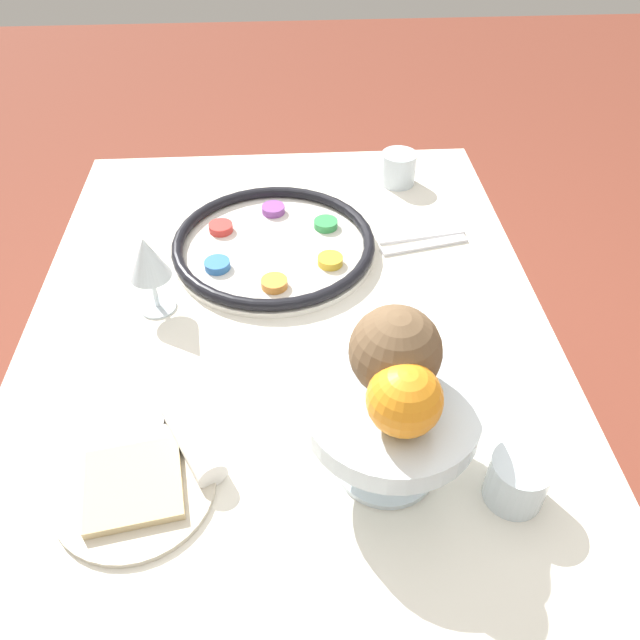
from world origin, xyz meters
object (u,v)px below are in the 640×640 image
at_px(bread_plate, 135,488).
at_px(wine_glass, 147,260).
at_px(fruit_stand, 391,417).
at_px(cup_far, 405,326).
at_px(seder_plate, 274,244).
at_px(coconut, 395,351).
at_px(cup_near, 517,480).
at_px(orange_fruit, 405,399).
at_px(napkin_roll, 183,422).
at_px(cup_mid, 398,168).

bearing_deg(bread_plate, wine_glass, -177.35).
bearing_deg(fruit_stand, cup_far, 165.10).
bearing_deg(cup_far, seder_plate, -141.56).
xyz_separation_m(bread_plate, cup_far, (-0.23, 0.36, 0.03)).
height_order(coconut, bread_plate, coconut).
relative_size(bread_plate, cup_near, 2.74).
distance_m(wine_glass, bread_plate, 0.35).
distance_m(wine_glass, orange_fruit, 0.48).
relative_size(seder_plate, cup_near, 5.05).
xyz_separation_m(seder_plate, fruit_stand, (0.46, 0.14, 0.08)).
bearing_deg(orange_fruit, seder_plate, -164.13).
distance_m(napkin_roll, cup_near, 0.42).
distance_m(bread_plate, napkin_roll, 0.10).
bearing_deg(seder_plate, cup_near, 28.78).
distance_m(coconut, bread_plate, 0.35).
height_order(seder_plate, cup_far, cup_far).
relative_size(fruit_stand, orange_fruit, 2.50).
height_order(seder_plate, cup_mid, cup_mid).
height_order(fruit_stand, orange_fruit, orange_fruit).
bearing_deg(cup_far, wine_glass, -105.16).
distance_m(seder_plate, wine_glass, 0.25).
distance_m(cup_near, cup_far, 0.28).
bearing_deg(coconut, wine_glass, -131.81).
distance_m(wine_glass, cup_near, 0.60).
bearing_deg(wine_glass, seder_plate, 126.75).
xyz_separation_m(fruit_stand, bread_plate, (0.02, -0.31, -0.09)).
relative_size(fruit_stand, coconut, 1.96).
distance_m(seder_plate, cup_mid, 0.34).
height_order(wine_glass, coconut, coconut).
xyz_separation_m(orange_fruit, cup_far, (-0.25, 0.05, -0.13)).
bearing_deg(napkin_roll, cup_near, 73.27).
bearing_deg(napkin_roll, seder_plate, 162.90).
distance_m(seder_plate, fruit_stand, 0.48).
bearing_deg(bread_plate, seder_plate, 160.22).
height_order(fruit_stand, bread_plate, fruit_stand).
height_order(napkin_roll, cup_near, cup_near).
relative_size(wine_glass, coconut, 1.30).
bearing_deg(bread_plate, fruit_stand, 93.46).
bearing_deg(coconut, cup_far, 163.75).
height_order(wine_glass, orange_fruit, orange_fruit).
distance_m(wine_glass, napkin_roll, 0.27).
relative_size(coconut, napkin_roll, 0.55).
height_order(bread_plate, cup_far, cup_far).
height_order(seder_plate, fruit_stand, fruit_stand).
xyz_separation_m(orange_fruit, coconut, (-0.06, -0.00, 0.01)).
distance_m(seder_plate, coconut, 0.48).
bearing_deg(fruit_stand, napkin_roll, -104.84).
bearing_deg(cup_far, orange_fruit, -12.13).
bearing_deg(napkin_roll, cup_mid, 148.53).
relative_size(cup_near, cup_mid, 1.00).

